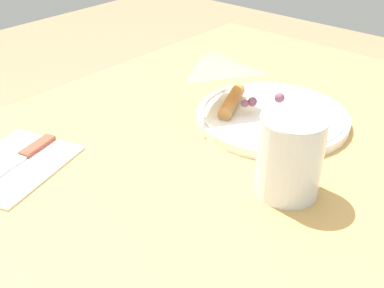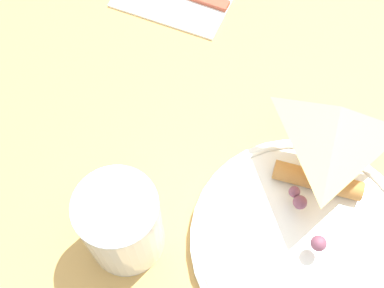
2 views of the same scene
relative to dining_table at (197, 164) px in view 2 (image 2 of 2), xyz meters
name	(u,v)px [view 2 (image 2 of 2)]	position (x,y,z in m)	size (l,w,h in m)	color
ground_plane	(195,264)	(0.00, 0.00, -0.62)	(6.00, 6.00, 0.00)	#997A56
dining_table	(197,164)	(0.00, 0.00, 0.00)	(1.23, 0.73, 0.72)	tan
plate_pizza	(305,237)	(-0.19, 0.04, 0.12)	(0.27, 0.27, 0.05)	white
milk_glass	(122,225)	(-0.03, 0.17, 0.16)	(0.09, 0.09, 0.12)	white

